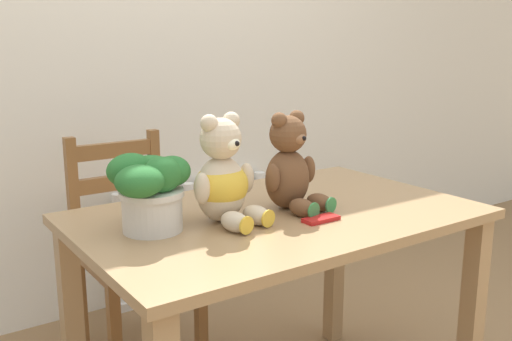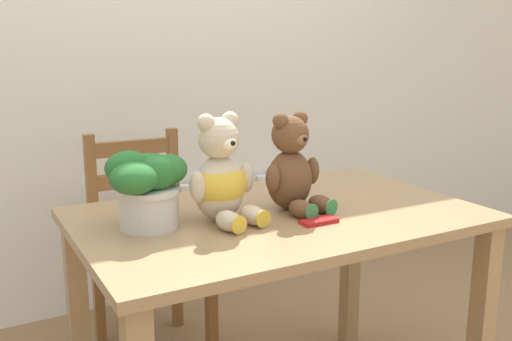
% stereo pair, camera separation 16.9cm
% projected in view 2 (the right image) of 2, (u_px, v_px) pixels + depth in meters
% --- Properties ---
extents(wall_back, '(8.00, 0.04, 2.60)m').
position_uv_depth(wall_back, '(148.00, 31.00, 2.62)').
color(wall_back, silver).
rests_on(wall_back, ground_plane).
extents(radiator, '(0.87, 0.10, 0.57)m').
position_uv_depth(radiator, '(218.00, 241.00, 2.94)').
color(radiator, white).
rests_on(radiator, ground_plane).
extents(dining_table, '(1.20, 0.76, 0.74)m').
position_uv_depth(dining_table, '(278.00, 248.00, 1.76)').
color(dining_table, '#9E7A51').
rests_on(dining_table, ground_plane).
extents(wooden_chair_behind, '(0.38, 0.42, 0.90)m').
position_uv_depth(wooden_chair_behind, '(147.00, 247.00, 2.29)').
color(wooden_chair_behind, brown).
rests_on(wooden_chair_behind, ground_plane).
extents(teddy_bear_left, '(0.22, 0.24, 0.31)m').
position_uv_depth(teddy_bear_left, '(221.00, 178.00, 1.63)').
color(teddy_bear_left, beige).
rests_on(teddy_bear_left, dining_table).
extents(teddy_bear_right, '(0.21, 0.23, 0.30)m').
position_uv_depth(teddy_bear_right, '(292.00, 168.00, 1.74)').
color(teddy_bear_right, brown).
rests_on(teddy_bear_right, dining_table).
extents(potted_plant, '(0.23, 0.23, 0.21)m').
position_uv_depth(potted_plant, '(147.00, 184.00, 1.57)').
color(potted_plant, beige).
rests_on(potted_plant, dining_table).
extents(chocolate_bar, '(0.11, 0.05, 0.01)m').
position_uv_depth(chocolate_bar, '(319.00, 221.00, 1.63)').
color(chocolate_bar, red).
rests_on(chocolate_bar, dining_table).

